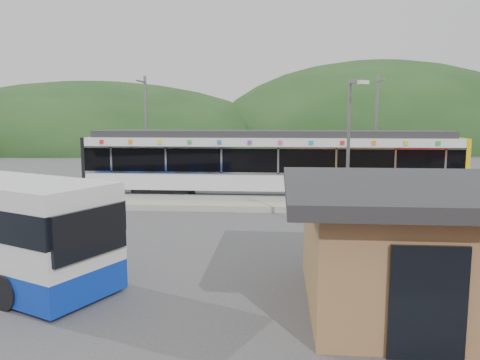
{
  "coord_description": "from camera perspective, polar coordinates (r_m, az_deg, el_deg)",
  "views": [
    {
      "loc": [
        1.25,
        -19.98,
        4.49
      ],
      "look_at": [
        -0.51,
        1.0,
        1.66
      ],
      "focal_mm": 35.0,
      "sensor_mm": 36.0,
      "label": 1
    }
  ],
  "objects": [
    {
      "name": "lamp_post",
      "position": [
        16.96,
        13.12,
        4.03
      ],
      "size": [
        0.45,
        1.08,
        5.81
      ],
      "rotation": [
        0.0,
        0.0,
        0.36
      ],
      "color": "slate",
      "rests_on": "ground"
    },
    {
      "name": "catenary_mast_west",
      "position": [
        29.73,
        -11.38,
        5.89
      ],
      "size": [
        0.18,
        1.8,
        7.0
      ],
      "color": "slate",
      "rests_on": "ground"
    },
    {
      "name": "ground",
      "position": [
        20.52,
        1.19,
        -4.98
      ],
      "size": [
        120.0,
        120.0,
        0.0
      ],
      "primitive_type": "plane",
      "color": "#4C4C4F",
      "rests_on": "ground"
    },
    {
      "name": "yellow_line",
      "position": [
        22.41,
        1.52,
        -3.1
      ],
      "size": [
        26.0,
        0.1,
        0.01
      ],
      "primitive_type": "cube",
      "color": "yellow",
      "rests_on": "platform"
    },
    {
      "name": "platform",
      "position": [
        23.72,
        1.69,
        -2.89
      ],
      "size": [
        26.0,
        3.2,
        0.3
      ],
      "primitive_type": "cube",
      "color": "#9E9E99",
      "rests_on": "ground"
    },
    {
      "name": "catenary_mast_east",
      "position": [
        29.13,
        16.26,
        5.7
      ],
      "size": [
        0.18,
        1.8,
        7.0
      ],
      "color": "slate",
      "rests_on": "ground"
    },
    {
      "name": "train",
      "position": [
        26.1,
        3.63,
        2.31
      ],
      "size": [
        20.44,
        3.01,
        3.74
      ],
      "color": "black",
      "rests_on": "ground"
    },
    {
      "name": "hills",
      "position": [
        26.14,
        15.63,
        -2.52
      ],
      "size": [
        146.0,
        149.0,
        26.0
      ],
      "color": "#1E3D19",
      "rests_on": "ground"
    }
  ]
}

